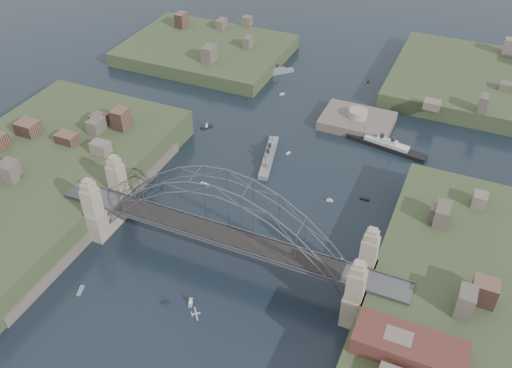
% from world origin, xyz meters
% --- Properties ---
extents(ground, '(500.00, 500.00, 0.00)m').
position_xyz_m(ground, '(0.00, 0.00, 0.00)').
color(ground, black).
rests_on(ground, ground).
extents(bridge, '(84.00, 13.80, 24.60)m').
position_xyz_m(bridge, '(0.00, 0.00, 12.32)').
color(bridge, '#4D4D4F').
rests_on(bridge, ground).
extents(shore_west, '(50.50, 90.00, 12.00)m').
position_xyz_m(shore_west, '(-57.32, 0.00, 1.97)').
color(shore_west, '#364425').
rests_on(shore_west, ground).
extents(shore_east, '(50.50, 90.00, 12.00)m').
position_xyz_m(shore_east, '(57.32, 0.00, 1.97)').
color(shore_east, '#364425').
rests_on(shore_east, ground).
extents(headland_nw, '(60.00, 45.00, 9.00)m').
position_xyz_m(headland_nw, '(-55.00, 95.00, 0.50)').
color(headland_nw, '#364425').
rests_on(headland_nw, ground).
extents(headland_ne, '(70.00, 55.00, 9.50)m').
position_xyz_m(headland_ne, '(50.00, 110.00, 0.75)').
color(headland_ne, '#364425').
rests_on(headland_ne, ground).
extents(fort_island, '(22.00, 16.00, 9.40)m').
position_xyz_m(fort_island, '(12.00, 70.00, -0.34)').
color(fort_island, '#5A5148').
rests_on(fort_island, ground).
extents(wharf_shed, '(20.00, 8.00, 4.00)m').
position_xyz_m(wharf_shed, '(44.00, -14.00, 10.00)').
color(wharf_shed, '#592D26').
rests_on(wharf_shed, shore_east).
extents(naval_cruiser_near, '(7.39, 20.52, 6.13)m').
position_xyz_m(naval_cruiser_near, '(-6.39, 41.72, 0.95)').
color(naval_cruiser_near, gray).
rests_on(naval_cruiser_near, ground).
extents(naval_cruiser_far, '(11.60, 11.69, 4.89)m').
position_xyz_m(naval_cruiser_far, '(-24.88, 91.82, 0.76)').
color(naval_cruiser_far, gray).
rests_on(naval_cruiser_far, ground).
extents(ocean_liner, '(24.79, 7.44, 6.03)m').
position_xyz_m(ocean_liner, '(23.47, 60.93, 0.94)').
color(ocean_liner, black).
rests_on(ocean_liner, ground).
extents(aeroplane, '(2.35, 2.81, 0.49)m').
position_xyz_m(aeroplane, '(3.73, -20.35, 6.24)').
color(aeroplane, '#B6BABF').
extents(small_boat_a, '(2.54, 1.09, 0.45)m').
position_xyz_m(small_boat_a, '(-17.83, 23.70, 0.15)').
color(small_boat_a, silver).
rests_on(small_boat_a, ground).
extents(small_boat_b, '(1.83, 0.85, 1.43)m').
position_xyz_m(small_boat_b, '(15.62, 30.71, 0.29)').
color(small_boat_b, silver).
rests_on(small_boat_b, ground).
extents(small_boat_c, '(1.84, 2.75, 2.38)m').
position_xyz_m(small_boat_c, '(-1.30, -14.03, 0.82)').
color(small_boat_c, silver).
rests_on(small_boat_c, ground).
extents(small_boat_d, '(2.53, 0.89, 0.45)m').
position_xyz_m(small_boat_d, '(23.88, 35.16, 0.15)').
color(small_boat_d, silver).
rests_on(small_boat_d, ground).
extents(small_boat_e, '(3.42, 3.78, 2.38)m').
position_xyz_m(small_boat_e, '(-30.82, 49.59, 0.63)').
color(small_boat_e, silver).
rests_on(small_boat_e, ground).
extents(small_boat_f, '(1.08, 1.81, 0.45)m').
position_xyz_m(small_boat_f, '(-2.24, 46.56, 0.15)').
color(small_boat_f, silver).
rests_on(small_boat_f, ground).
extents(small_boat_h, '(1.85, 2.30, 1.43)m').
position_xyz_m(small_boat_h, '(-16.81, 78.29, 0.29)').
color(small_boat_h, silver).
rests_on(small_boat_h, ground).
extents(small_boat_i, '(1.33, 2.35, 0.45)m').
position_xyz_m(small_boat_i, '(24.58, 10.61, 0.15)').
color(small_boat_i, silver).
rests_on(small_boat_i, ground).
extents(small_boat_j, '(1.83, 3.08, 0.45)m').
position_xyz_m(small_boat_j, '(-25.14, -20.83, 0.15)').
color(small_boat_j, silver).
rests_on(small_boat_j, ground).
extents(small_boat_k, '(0.83, 1.81, 0.45)m').
position_xyz_m(small_boat_k, '(7.86, 99.82, 0.15)').
color(small_boat_k, silver).
rests_on(small_boat_k, ground).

